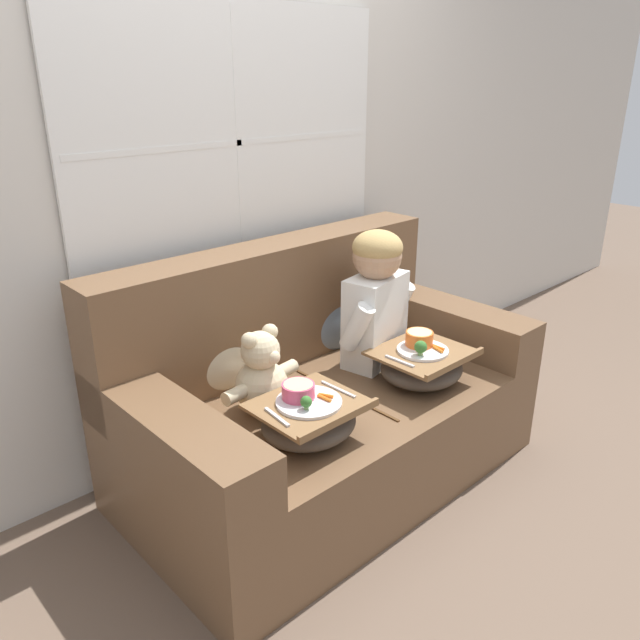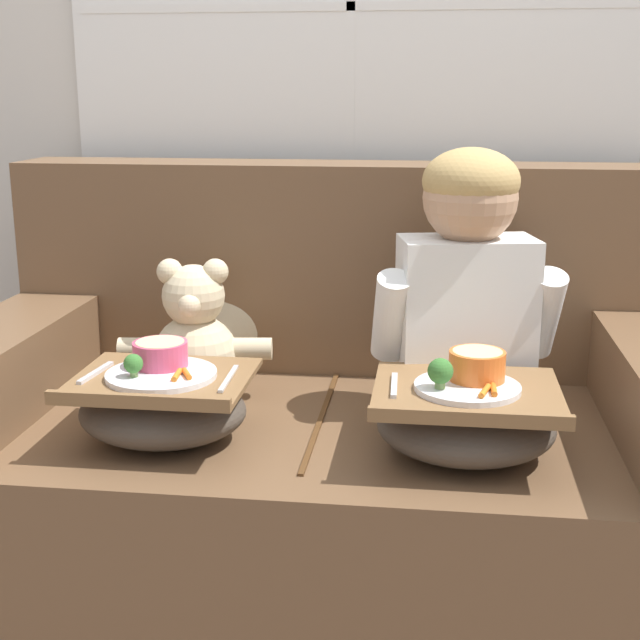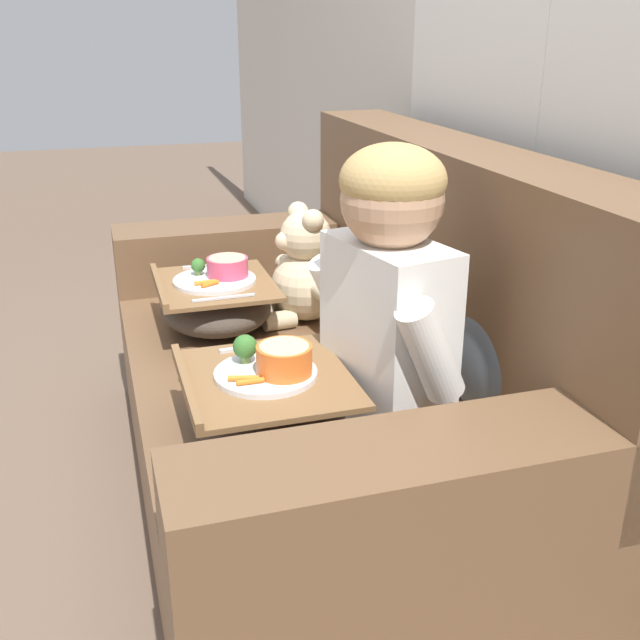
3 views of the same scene
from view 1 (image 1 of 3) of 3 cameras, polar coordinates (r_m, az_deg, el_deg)
name	(u,v)px [view 1 (image 1 of 3)]	position (r m, az deg, el deg)	size (l,w,h in m)	color
ground_plane	(330,473)	(2.85, 0.92, -13.83)	(14.00, 14.00, 0.00)	brown
wall_back_with_window	(233,159)	(2.81, -7.98, 14.38)	(8.00, 0.08, 2.60)	beige
couch	(318,399)	(2.71, -0.17, -7.28)	(1.72, 0.96, 0.97)	brown
throw_pillow_behind_child	(336,314)	(2.95, 1.45, 0.59)	(0.34, 0.17, 0.36)	slate
throw_pillow_behind_teddy	(224,352)	(2.58, -8.81, -2.95)	(0.31, 0.15, 0.33)	#C1B293
child_figure	(376,292)	(2.73, 5.16, 2.55)	(0.45, 0.25, 0.61)	white
teddy_bear	(262,377)	(2.40, -5.30, -5.19)	(0.37, 0.26, 0.35)	beige
lap_tray_child	(422,365)	(2.67, 9.27, -4.04)	(0.38, 0.35, 0.22)	#473D33
lap_tray_teddy	(309,418)	(2.25, -1.05, -8.98)	(0.37, 0.33, 0.21)	#473D33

